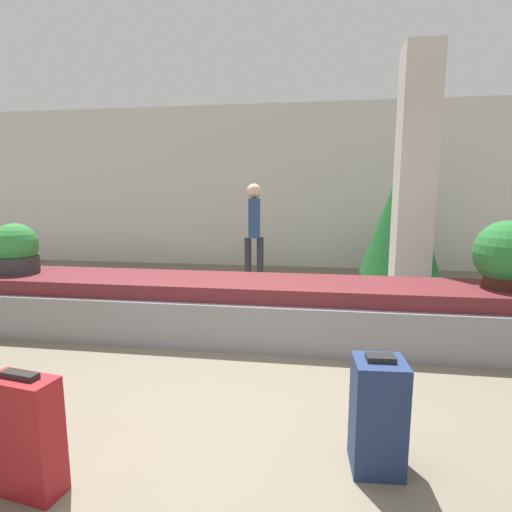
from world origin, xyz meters
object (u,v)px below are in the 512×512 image
pillar (414,183)px  potted_plant_0 (16,250)px  suitcase_4 (26,436)px  traveler_0 (254,226)px  decorated_tree (402,216)px  suitcase_3 (378,415)px  potted_plant_1 (508,255)px

pillar → potted_plant_0: pillar is taller
suitcase_4 → traveler_0: 4.72m
potted_plant_0 → decorated_tree: (4.67, 2.66, 0.27)m
pillar → decorated_tree: size_ratio=1.54×
traveler_0 → pillar: bearing=-127.2°
pillar → potted_plant_0: 4.71m
pillar → suitcase_4: 4.58m
suitcase_4 → traveler_0: traveler_0 is taller
suitcase_4 → traveler_0: (0.42, 4.66, 0.66)m
pillar → decorated_tree: bearing=83.3°
traveler_0 → suitcase_3: bearing=-172.9°
decorated_tree → traveler_0: bearing=-171.3°
traveler_0 → decorated_tree: (2.32, 0.36, 0.16)m
pillar → potted_plant_1: size_ratio=5.02×
suitcase_3 → traveler_0: traveler_0 is taller
potted_plant_0 → traveler_0: 3.29m
pillar → suitcase_3: size_ratio=4.94×
pillar → suitcase_3: 3.48m
decorated_tree → potted_plant_0: bearing=-150.3°
suitcase_3 → decorated_tree: decorated_tree is taller
pillar → suitcase_4: pillar is taller
potted_plant_1 → decorated_tree: decorated_tree is taller
suitcase_4 → decorated_tree: 5.78m
suitcase_4 → traveler_0: bearing=94.0°
pillar → decorated_tree: (0.17, 1.45, -0.47)m
pillar → potted_plant_1: 1.51m
potted_plant_1 → traveler_0: (-2.75, 2.29, 0.06)m
pillar → traveler_0: pillar is taller
pillar → suitcase_4: bearing=-125.8°
pillar → potted_plant_0: size_ratio=5.79×
suitcase_3 → suitcase_4: suitcase_3 is taller
potted_plant_0 → potted_plant_1: size_ratio=0.87×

